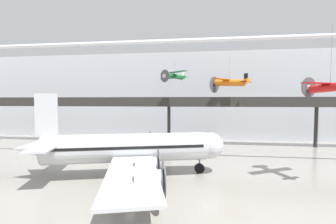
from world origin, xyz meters
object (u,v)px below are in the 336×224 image
Objects in this scene: airliner_silver_main at (127,148)px; suspended_plane_red_highwing at (330,87)px; suspended_plane_green_biplane at (174,76)px; suspended_plane_orange_highwing at (229,82)px.

suspended_plane_red_highwing reaches higher than airliner_silver_main.
airliner_silver_main is at bearing 27.75° from suspended_plane_green_biplane.
suspended_plane_orange_highwing reaches higher than airliner_silver_main.
suspended_plane_green_biplane is 0.75× the size of suspended_plane_red_highwing.
suspended_plane_orange_highwing is 1.05× the size of suspended_plane_red_highwing.
suspended_plane_orange_highwing is (14.99, 19.03, 9.53)m from airliner_silver_main.
suspended_plane_orange_highwing is 1.41× the size of suspended_plane_green_biplane.
airliner_silver_main is 4.89× the size of suspended_plane_green_biplane.
suspended_plane_green_biplane is at bearing 62.12° from airliner_silver_main.
suspended_plane_orange_highwing is at bearing -2.55° from suspended_plane_red_highwing.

